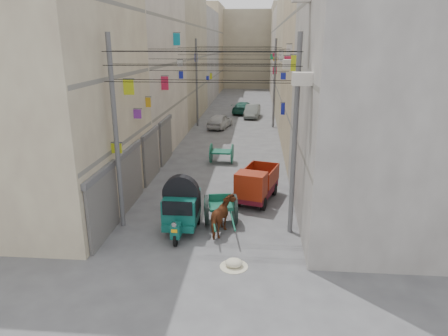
# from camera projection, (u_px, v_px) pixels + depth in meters

# --- Properties ---
(ground) EXTENTS (140.00, 140.00, 0.00)m
(ground) POSITION_uv_depth(u_px,v_px,m) (178.00, 321.00, 11.42)
(ground) COLOR #47474A
(ground) RESTS_ON ground
(building_row_left) EXTENTS (8.00, 62.00, 14.00)m
(building_row_left) POSITION_uv_depth(u_px,v_px,m) (164.00, 54.00, 42.58)
(building_row_left) COLOR #C4B994
(building_row_left) RESTS_ON ground
(building_row_right) EXTENTS (8.00, 62.00, 14.00)m
(building_row_right) POSITION_uv_depth(u_px,v_px,m) (316.00, 55.00, 41.29)
(building_row_right) COLOR #A9A49E
(building_row_right) RESTS_ON ground
(end_cap_building) EXTENTS (22.00, 10.00, 13.00)m
(end_cap_building) POSITION_uv_depth(u_px,v_px,m) (248.00, 49.00, 72.23)
(end_cap_building) COLOR tan
(end_cap_building) RESTS_ON ground
(shutters_left) EXTENTS (0.18, 14.40, 2.88)m
(shutters_left) POSITION_uv_depth(u_px,v_px,m) (142.00, 163.00, 21.16)
(shutters_left) COLOR #46464B
(shutters_left) RESTS_ON ground
(signboards) EXTENTS (8.22, 40.52, 5.67)m
(signboards) POSITION_uv_depth(u_px,v_px,m) (230.00, 99.00, 30.99)
(signboards) COLOR #BB8A16
(signboards) RESTS_ON ground
(ac_units) EXTENTS (0.70, 6.55, 3.35)m
(ac_units) POSITION_uv_depth(u_px,v_px,m) (297.00, 47.00, 16.20)
(ac_units) COLOR beige
(ac_units) RESTS_ON ground
(utility_poles) EXTENTS (7.40, 22.20, 8.00)m
(utility_poles) POSITION_uv_depth(u_px,v_px,m) (226.00, 100.00, 26.39)
(utility_poles) COLOR #535355
(utility_poles) RESTS_ON ground
(overhead_cables) EXTENTS (7.40, 22.52, 1.12)m
(overhead_cables) POSITION_uv_depth(u_px,v_px,m) (222.00, 58.00, 23.09)
(overhead_cables) COLOR black
(overhead_cables) RESTS_ON ground
(auto_rickshaw) EXTENTS (1.51, 2.65, 1.87)m
(auto_rickshaw) POSITION_uv_depth(u_px,v_px,m) (181.00, 206.00, 16.60)
(auto_rickshaw) COLOR black
(auto_rickshaw) RESTS_ON ground
(tonga_cart) EXTENTS (1.59, 3.11, 1.34)m
(tonga_cart) POSITION_uv_depth(u_px,v_px,m) (221.00, 209.00, 17.35)
(tonga_cart) COLOR black
(tonga_cart) RESTS_ON ground
(mini_truck) EXTENTS (2.25, 3.47, 1.80)m
(mini_truck) POSITION_uv_depth(u_px,v_px,m) (255.00, 187.00, 19.54)
(mini_truck) COLOR black
(mini_truck) RESTS_ON ground
(second_cart) EXTENTS (1.53, 1.37, 1.30)m
(second_cart) POSITION_uv_depth(u_px,v_px,m) (222.00, 153.00, 26.26)
(second_cart) COLOR #12523D
(second_cart) RESTS_ON ground
(feed_sack) EXTENTS (0.63, 0.50, 0.31)m
(feed_sack) POSITION_uv_depth(u_px,v_px,m) (234.00, 263.00, 14.13)
(feed_sack) COLOR #BCB59C
(feed_sack) RESTS_ON ground
(horse) EXTENTS (1.15, 1.93, 1.52)m
(horse) POSITION_uv_depth(u_px,v_px,m) (223.00, 217.00, 16.43)
(horse) COLOR brown
(horse) RESTS_ON ground
(distant_car_white) EXTENTS (2.35, 4.18, 1.34)m
(distant_car_white) POSITION_uv_depth(u_px,v_px,m) (220.00, 121.00, 37.13)
(distant_car_white) COLOR beige
(distant_car_white) RESTS_ON ground
(distant_car_grey) EXTENTS (1.78, 4.18, 1.34)m
(distant_car_grey) POSITION_uv_depth(u_px,v_px,m) (252.00, 111.00, 42.44)
(distant_car_grey) COLOR #595E5B
(distant_car_grey) RESTS_ON ground
(distant_car_green) EXTENTS (2.83, 4.75, 1.29)m
(distant_car_green) POSITION_uv_depth(u_px,v_px,m) (244.00, 108.00, 44.98)
(distant_car_green) COLOR #1E5749
(distant_car_green) RESTS_ON ground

